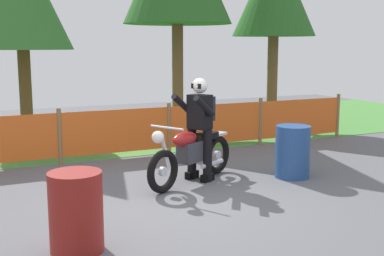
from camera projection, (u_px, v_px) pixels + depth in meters
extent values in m
cube|color=#5B5B60|center=(183.00, 205.00, 7.04)|extent=(24.00, 24.00, 0.02)
cube|color=#4C8C3D|center=(82.00, 133.00, 12.69)|extent=(24.00, 6.29, 0.01)
cylinder|color=olive|center=(60.00, 136.00, 9.33)|extent=(0.08, 0.08, 1.05)
cylinder|color=olive|center=(169.00, 128.00, 10.25)|extent=(0.08, 0.08, 1.05)
cylinder|color=olive|center=(260.00, 121.00, 11.17)|extent=(0.08, 0.08, 1.05)
cylinder|color=olive|center=(338.00, 116.00, 12.09)|extent=(0.08, 0.08, 1.05)
cube|color=orange|center=(117.00, 131.00, 9.79)|extent=(2.13, 0.02, 0.85)
cube|color=orange|center=(217.00, 124.00, 10.71)|extent=(2.13, 0.02, 0.85)
cube|color=orange|center=(301.00, 118.00, 11.63)|extent=(2.13, 0.02, 0.85)
cylinder|color=brown|center=(26.00, 96.00, 11.41)|extent=(0.28, 0.28, 2.11)
cylinder|color=brown|center=(178.00, 79.00, 12.60)|extent=(0.28, 0.28, 2.73)
cylinder|color=brown|center=(272.00, 82.00, 13.49)|extent=(0.28, 0.28, 2.45)
torus|color=black|center=(163.00, 171.00, 7.51)|extent=(0.64, 0.41, 0.67)
cylinder|color=silver|center=(163.00, 171.00, 7.51)|extent=(0.16, 0.12, 0.15)
torus|color=black|center=(217.00, 155.00, 8.66)|extent=(0.64, 0.41, 0.67)
cylinder|color=silver|center=(217.00, 155.00, 8.66)|extent=(0.16, 0.12, 0.15)
cube|color=#38383D|center=(194.00, 151.00, 8.10)|extent=(0.67, 0.51, 0.33)
ellipsoid|color=maroon|center=(185.00, 139.00, 7.87)|extent=(0.59, 0.47, 0.23)
cube|color=black|center=(203.00, 136.00, 8.27)|extent=(0.62, 0.47, 0.10)
cube|color=silver|center=(217.00, 134.00, 8.60)|extent=(0.41, 0.32, 0.04)
cylinder|color=silver|center=(165.00, 151.00, 7.51)|extent=(0.24, 0.16, 0.59)
sphere|color=white|center=(158.00, 137.00, 7.34)|extent=(0.25, 0.25, 0.19)
cylinder|color=silver|center=(167.00, 128.00, 7.49)|extent=(0.32, 0.57, 0.03)
cylinder|color=silver|center=(212.00, 164.00, 8.30)|extent=(0.54, 0.33, 0.07)
cylinder|color=black|center=(207.00, 156.00, 8.14)|extent=(0.20, 0.20, 0.86)
cube|color=black|center=(207.00, 178.00, 8.20)|extent=(0.28, 0.22, 0.12)
cylinder|color=black|center=(192.00, 153.00, 8.33)|extent=(0.20, 0.20, 0.86)
cube|color=black|center=(192.00, 175.00, 8.39)|extent=(0.28, 0.22, 0.12)
cube|color=black|center=(200.00, 112.00, 8.12)|extent=(0.38, 0.43, 0.56)
cylinder|color=black|center=(204.00, 106.00, 7.82)|extent=(0.47, 0.31, 0.38)
cylinder|color=black|center=(182.00, 104.00, 8.09)|extent=(0.47, 0.31, 0.38)
sphere|color=white|center=(200.00, 86.00, 8.05)|extent=(0.34, 0.34, 0.25)
cube|color=black|center=(196.00, 86.00, 7.97)|extent=(0.11, 0.17, 0.08)
cube|color=#1E232D|center=(206.00, 108.00, 8.24)|extent=(0.27, 0.32, 0.40)
cylinder|color=maroon|center=(76.00, 212.00, 5.36)|extent=(0.58, 0.58, 0.88)
cylinder|color=navy|center=(293.00, 152.00, 8.41)|extent=(0.58, 0.58, 0.88)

